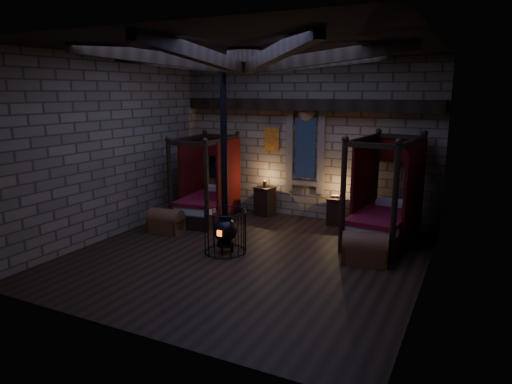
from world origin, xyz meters
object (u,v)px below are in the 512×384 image
at_px(bed_right, 384,217).
at_px(trunk_right, 365,249).
at_px(bed_left, 208,199).
at_px(trunk_left, 166,222).
at_px(stove, 225,226).

distance_m(bed_right, trunk_right, 1.57).
bearing_deg(bed_right, trunk_right, -86.03).
height_order(bed_left, trunk_left, bed_left).
distance_m(trunk_left, stove, 2.16).
xyz_separation_m(bed_right, stove, (-2.88, -2.26, -0.01)).
xyz_separation_m(bed_left, stove, (1.76, -2.09, 0.04)).
distance_m(bed_left, bed_right, 4.64).
xyz_separation_m(bed_right, trunk_right, (-0.06, -1.54, -0.30)).
bearing_deg(stove, trunk_left, 160.07).
relative_size(bed_left, bed_right, 0.93).
bearing_deg(bed_left, trunk_left, -107.46).
xyz_separation_m(bed_left, trunk_right, (4.58, -1.38, -0.26)).
distance_m(bed_left, stove, 2.73).
bearing_deg(bed_right, bed_left, -171.93).
bearing_deg(trunk_left, bed_right, 12.61).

